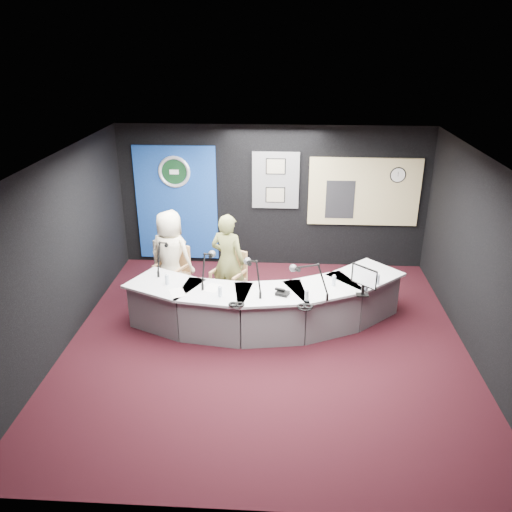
# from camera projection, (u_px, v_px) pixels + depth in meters

# --- Properties ---
(ground) EXTENTS (6.00, 6.00, 0.00)m
(ground) POSITION_uv_depth(u_px,v_px,m) (266.00, 343.00, 7.82)
(ground) COLOR black
(ground) RESTS_ON ground
(ceiling) EXTENTS (6.00, 6.00, 0.02)m
(ceiling) POSITION_uv_depth(u_px,v_px,m) (268.00, 161.00, 6.71)
(ceiling) COLOR silver
(ceiling) RESTS_ON ground
(wall_back) EXTENTS (6.00, 0.02, 2.80)m
(wall_back) POSITION_uv_depth(u_px,v_px,m) (273.00, 198.00, 10.01)
(wall_back) COLOR black
(wall_back) RESTS_ON ground
(wall_front) EXTENTS (6.00, 0.02, 2.80)m
(wall_front) POSITION_uv_depth(u_px,v_px,m) (254.00, 396.00, 4.51)
(wall_front) COLOR black
(wall_front) RESTS_ON ground
(wall_left) EXTENTS (0.02, 6.00, 2.80)m
(wall_left) POSITION_uv_depth(u_px,v_px,m) (60.00, 254.00, 7.42)
(wall_left) COLOR black
(wall_left) RESTS_ON ground
(wall_right) EXTENTS (0.02, 6.00, 2.80)m
(wall_right) POSITION_uv_depth(u_px,v_px,m) (483.00, 264.00, 7.10)
(wall_right) COLOR black
(wall_right) RESTS_ON ground
(broadcast_desk) EXTENTS (4.50, 1.90, 0.75)m
(broadcast_desk) POSITION_uv_depth(u_px,v_px,m) (264.00, 304.00, 8.17)
(broadcast_desk) COLOR silver
(broadcast_desk) RESTS_ON ground
(backdrop_panel) EXTENTS (1.60, 0.05, 2.30)m
(backdrop_panel) POSITION_uv_depth(u_px,v_px,m) (177.00, 204.00, 10.14)
(backdrop_panel) COLOR navy
(backdrop_panel) RESTS_ON wall_back
(agency_seal) EXTENTS (0.63, 0.07, 0.63)m
(agency_seal) POSITION_uv_depth(u_px,v_px,m) (174.00, 172.00, 9.85)
(agency_seal) COLOR silver
(agency_seal) RESTS_ON backdrop_panel
(seal_center) EXTENTS (0.48, 0.01, 0.48)m
(seal_center) POSITION_uv_depth(u_px,v_px,m) (174.00, 172.00, 9.85)
(seal_center) COLOR black
(seal_center) RESTS_ON backdrop_panel
(pinboard) EXTENTS (0.90, 0.04, 1.10)m
(pinboard) POSITION_uv_depth(u_px,v_px,m) (276.00, 181.00, 9.84)
(pinboard) COLOR slate
(pinboard) RESTS_ON wall_back
(framed_photo_upper) EXTENTS (0.34, 0.02, 0.27)m
(framed_photo_upper) POSITION_uv_depth(u_px,v_px,m) (276.00, 166.00, 9.70)
(framed_photo_upper) COLOR gray
(framed_photo_upper) RESTS_ON pinboard
(framed_photo_lower) EXTENTS (0.34, 0.02, 0.27)m
(framed_photo_lower) POSITION_uv_depth(u_px,v_px,m) (275.00, 195.00, 9.92)
(framed_photo_lower) COLOR gray
(framed_photo_lower) RESTS_ON pinboard
(booth_window_frame) EXTENTS (2.12, 0.06, 1.32)m
(booth_window_frame) POSITION_uv_depth(u_px,v_px,m) (364.00, 192.00, 9.83)
(booth_window_frame) COLOR #CCB97F
(booth_window_frame) RESTS_ON wall_back
(booth_glow) EXTENTS (2.00, 0.02, 1.20)m
(booth_glow) POSITION_uv_depth(u_px,v_px,m) (364.00, 192.00, 9.82)
(booth_glow) COLOR beige
(booth_glow) RESTS_ON booth_window_frame
(equipment_rack) EXTENTS (0.55, 0.02, 0.75)m
(equipment_rack) POSITION_uv_depth(u_px,v_px,m) (340.00, 200.00, 9.89)
(equipment_rack) COLOR black
(equipment_rack) RESTS_ON booth_window_frame
(wall_clock) EXTENTS (0.28, 0.01, 0.28)m
(wall_clock) POSITION_uv_depth(u_px,v_px,m) (398.00, 175.00, 9.63)
(wall_clock) COLOR white
(wall_clock) RESTS_ON booth_window_frame
(armchair_left) EXTENTS (0.76, 0.76, 1.00)m
(armchair_left) POSITION_uv_depth(u_px,v_px,m) (172.00, 272.00, 8.97)
(armchair_left) COLOR tan
(armchair_left) RESTS_ON ground
(armchair_right) EXTENTS (0.74, 0.74, 0.98)m
(armchair_right) POSITION_uv_depth(u_px,v_px,m) (228.00, 279.00, 8.75)
(armchair_right) COLOR tan
(armchair_right) RESTS_ON ground
(draped_jacket) EXTENTS (0.49, 0.32, 0.70)m
(draped_jacket) POSITION_uv_depth(u_px,v_px,m) (167.00, 261.00, 9.14)
(draped_jacket) COLOR gray
(draped_jacket) RESTS_ON armchair_left
(person_man) EXTENTS (0.92, 0.74, 1.63)m
(person_man) POSITION_uv_depth(u_px,v_px,m) (171.00, 256.00, 8.85)
(person_man) COLOR #F6E8C4
(person_man) RESTS_ON ground
(person_woman) EXTENTS (0.70, 0.58, 1.65)m
(person_woman) POSITION_uv_depth(u_px,v_px,m) (228.00, 261.00, 8.61)
(person_woman) COLOR olive
(person_woman) RESTS_ON ground
(computer_monitor) EXTENTS (0.33, 0.32, 0.30)m
(computer_monitor) POSITION_uv_depth(u_px,v_px,m) (364.00, 276.00, 7.52)
(computer_monitor) COLOR black
(computer_monitor) RESTS_ON broadcast_desk
(desk_phone) EXTENTS (0.23, 0.20, 0.05)m
(desk_phone) POSITION_uv_depth(u_px,v_px,m) (282.00, 293.00, 7.66)
(desk_phone) COLOR black
(desk_phone) RESTS_ON broadcast_desk
(headphones_near) EXTENTS (0.24, 0.24, 0.04)m
(headphones_near) POSITION_uv_depth(u_px,v_px,m) (305.00, 306.00, 7.30)
(headphones_near) COLOR black
(headphones_near) RESTS_ON broadcast_desk
(headphones_far) EXTENTS (0.20, 0.20, 0.03)m
(headphones_far) POSITION_uv_depth(u_px,v_px,m) (236.00, 304.00, 7.35)
(headphones_far) COLOR black
(headphones_far) RESTS_ON broadcast_desk
(paper_stack) EXTENTS (0.32, 0.37, 0.00)m
(paper_stack) POSITION_uv_depth(u_px,v_px,m) (177.00, 293.00, 7.72)
(paper_stack) COLOR white
(paper_stack) RESTS_ON broadcast_desk
(notepad) EXTENTS (0.29, 0.35, 0.00)m
(notepad) POSITION_uv_depth(u_px,v_px,m) (212.00, 288.00, 7.87)
(notepad) COLOR white
(notepad) RESTS_ON broadcast_desk
(boom_mic_a) EXTENTS (0.16, 0.74, 0.60)m
(boom_mic_a) POSITION_uv_depth(u_px,v_px,m) (163.00, 252.00, 8.39)
(boom_mic_a) COLOR black
(boom_mic_a) RESTS_ON broadcast_desk
(boom_mic_b) EXTENTS (0.19, 0.74, 0.60)m
(boom_mic_b) POSITION_uv_depth(u_px,v_px,m) (207.00, 264.00, 7.96)
(boom_mic_b) COLOR black
(boom_mic_b) RESTS_ON broadcast_desk
(boom_mic_c) EXTENTS (0.35, 0.70, 0.60)m
(boom_mic_c) POSITION_uv_depth(u_px,v_px,m) (254.00, 271.00, 7.71)
(boom_mic_c) COLOR black
(boom_mic_c) RESTS_ON broadcast_desk
(boom_mic_d) EXTENTS (0.62, 0.48, 0.60)m
(boom_mic_d) POSITION_uv_depth(u_px,v_px,m) (310.00, 276.00, 7.56)
(boom_mic_d) COLOR black
(boom_mic_d) RESTS_ON broadcast_desk
(water_bottles) EXTENTS (3.33, 0.67, 0.18)m
(water_bottles) POSITION_uv_depth(u_px,v_px,m) (272.00, 285.00, 7.77)
(water_bottles) COLOR silver
(water_bottles) RESTS_ON broadcast_desk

